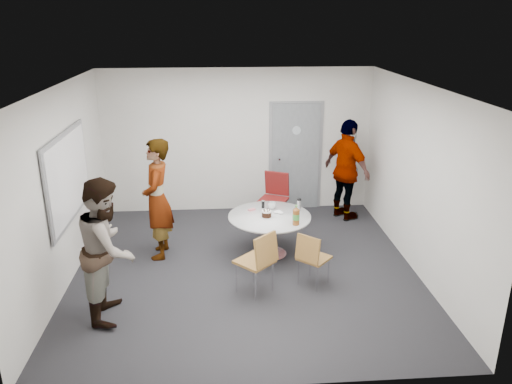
{
  "coord_description": "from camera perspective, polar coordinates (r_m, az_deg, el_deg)",
  "views": [
    {
      "loc": [
        -0.33,
        -6.62,
        3.59
      ],
      "look_at": [
        0.18,
        0.25,
        1.13
      ],
      "focal_mm": 35.0,
      "sensor_mm": 36.0,
      "label": 1
    }
  ],
  "objects": [
    {
      "name": "door",
      "position": [
        9.56,
        4.53,
        4.02
      ],
      "size": [
        1.02,
        0.17,
        2.12
      ],
      "color": "slate",
      "rests_on": "wall_back"
    },
    {
      "name": "ceiling",
      "position": [
        6.68,
        -1.4,
        12.0
      ],
      "size": [
        5.0,
        5.0,
        0.0
      ],
      "primitive_type": "plane",
      "rotation": [
        3.14,
        0.0,
        0.0
      ],
      "color": "silver",
      "rests_on": "wall_back"
    },
    {
      "name": "table",
      "position": [
        7.72,
        1.75,
        -3.33
      ],
      "size": [
        1.28,
        1.28,
        0.97
      ],
      "color": "silver",
      "rests_on": "floor"
    },
    {
      "name": "person_right",
      "position": [
        9.18,
        10.35,
        2.45
      ],
      "size": [
        0.93,
        1.17,
        1.86
      ],
      "primitive_type": "imported",
      "rotation": [
        0.0,
        0.0,
        2.08
      ],
      "color": "black",
      "rests_on": "floor"
    },
    {
      "name": "wall_front",
      "position": [
        4.7,
        0.32,
        -8.81
      ],
      "size": [
        5.0,
        0.0,
        5.0
      ],
      "primitive_type": "plane",
      "rotation": [
        -1.57,
        0.0,
        0.0
      ],
      "color": "silver",
      "rests_on": "floor"
    },
    {
      "name": "floor",
      "position": [
        7.53,
        -1.23,
        -8.81
      ],
      "size": [
        5.0,
        5.0,
        0.0
      ],
      "primitive_type": "plane",
      "color": "black",
      "rests_on": "ground"
    },
    {
      "name": "wall_back",
      "position": [
        9.39,
        -2.12,
        5.83
      ],
      "size": [
        5.0,
        0.0,
        5.0
      ],
      "primitive_type": "plane",
      "rotation": [
        1.57,
        0.0,
        0.0
      ],
      "color": "silver",
      "rests_on": "floor"
    },
    {
      "name": "chair_near_left",
      "position": [
        6.66,
        0.42,
        -7.48
      ],
      "size": [
        0.63,
        0.63,
        0.9
      ],
      "rotation": [
        0.0,
        0.0,
        0.77
      ],
      "color": "brown",
      "rests_on": "floor"
    },
    {
      "name": "person_main",
      "position": [
        7.73,
        -11.21,
        -0.82
      ],
      "size": [
        0.45,
        0.69,
        1.87
      ],
      "primitive_type": "imported",
      "rotation": [
        0.0,
        0.0,
        -1.58
      ],
      "color": "#A5C6EA",
      "rests_on": "floor"
    },
    {
      "name": "chair_near_right",
      "position": [
        6.93,
        6.35,
        -7.19
      ],
      "size": [
        0.55,
        0.55,
        0.79
      ],
      "rotation": [
        0.0,
        0.0,
        -0.74
      ],
      "color": "brown",
      "rests_on": "floor"
    },
    {
      "name": "whiteboard",
      "position": [
        7.45,
        -20.65,
        1.67
      ],
      "size": [
        0.04,
        1.9,
        1.25
      ],
      "color": "gray",
      "rests_on": "wall_left"
    },
    {
      "name": "wall_right",
      "position": [
        7.54,
        18.04,
        1.37
      ],
      "size": [
        0.0,
        5.0,
        5.0
      ],
      "primitive_type": "plane",
      "rotation": [
        1.57,
        0.0,
        -1.57
      ],
      "color": "silver",
      "rests_on": "floor"
    },
    {
      "name": "wall_left",
      "position": [
        7.31,
        -21.27,
        0.43
      ],
      "size": [
        0.0,
        5.0,
        5.0
      ],
      "primitive_type": "plane",
      "rotation": [
        1.57,
        0.0,
        1.57
      ],
      "color": "silver",
      "rests_on": "floor"
    },
    {
      "name": "person_left",
      "position": [
        6.37,
        -16.62,
        -6.21
      ],
      "size": [
        0.71,
        0.89,
        1.8
      ],
      "primitive_type": "imported",
      "rotation": [
        0.0,
        0.0,
        1.6
      ],
      "color": "white",
      "rests_on": "floor"
    },
    {
      "name": "chair_far",
      "position": [
        8.84,
        2.14,
        -0.18
      ],
      "size": [
        0.62,
        0.65,
        0.97
      ],
      "rotation": [
        0.0,
        0.0,
        2.7
      ],
      "color": "maroon",
      "rests_on": "floor"
    }
  ]
}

